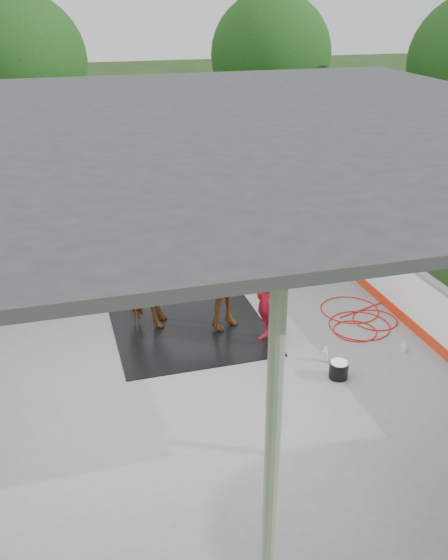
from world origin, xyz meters
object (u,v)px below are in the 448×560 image
object	(u,v)px
dasher_board	(420,304)
wash_bucket	(339,370)
handler	(271,294)
horse	(190,279)

from	to	relation	value
dasher_board	wash_bucket	bearing A→B (deg)	-153.87
dasher_board	wash_bucket	distance (m)	2.31
wash_bucket	handler	bearing A→B (deg)	117.81
horse	handler	distance (m)	1.47
dasher_board	wash_bucket	xyz separation A→B (m)	(-2.04, -1.00, -0.39)
horse	handler	bearing A→B (deg)	-102.29
handler	wash_bucket	xyz separation A→B (m)	(0.70, -1.32, -0.83)
handler	horse	bearing A→B (deg)	-138.54
horse	wash_bucket	size ratio (longest dim) A/B	7.99
wash_bucket	horse	bearing A→B (deg)	132.52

